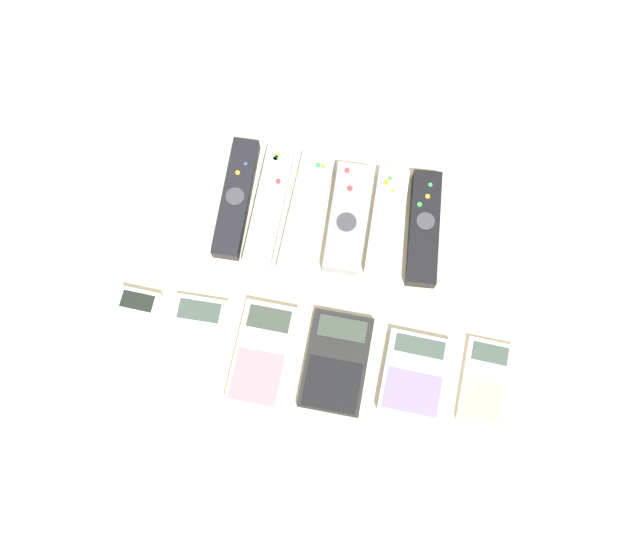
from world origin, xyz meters
name	(u,v)px	position (x,y,z in m)	size (l,w,h in m)	color
ground_plane	(318,292)	(0.00, 0.00, 0.00)	(3.00, 3.00, 0.00)	beige
remote_0	(236,198)	(-0.15, 0.12, 0.01)	(0.04, 0.19, 0.03)	black
remote_1	(269,206)	(-0.09, 0.12, 0.01)	(0.05, 0.20, 0.02)	silver
remote_2	(307,213)	(-0.04, 0.12, 0.01)	(0.06, 0.20, 0.02)	#B7B7BC
remote_3	(347,218)	(0.03, 0.12, 0.01)	(0.05, 0.17, 0.03)	gray
remote_4	(387,221)	(0.09, 0.12, 0.01)	(0.05, 0.17, 0.02)	#B7B7BC
remote_5	(424,228)	(0.15, 0.12, 0.01)	(0.05, 0.18, 0.03)	black
calculator_0	(131,328)	(-0.26, -0.10, 0.01)	(0.07, 0.12, 0.02)	silver
calculator_1	(194,342)	(-0.17, -0.10, 0.01)	(0.08, 0.13, 0.01)	silver
calculator_2	(262,354)	(-0.07, -0.11, 0.01)	(0.08, 0.15, 0.02)	beige
calculator_3	(336,362)	(0.04, -0.10, 0.01)	(0.09, 0.15, 0.02)	black
calculator_4	(414,374)	(0.16, -0.10, 0.01)	(0.10, 0.12, 0.02)	#B2B2B7
calculator_5	(485,382)	(0.26, -0.10, 0.01)	(0.07, 0.12, 0.01)	silver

